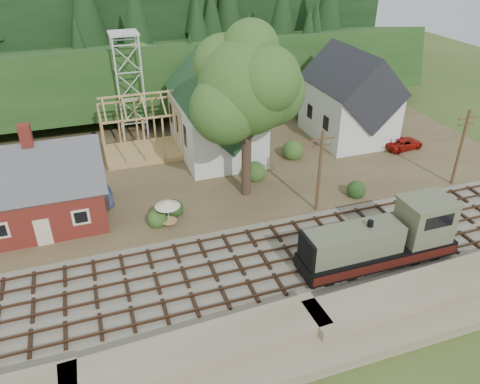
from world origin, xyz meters
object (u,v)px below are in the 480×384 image
object	(u,v)px
locomotive	(384,240)
patio_set	(167,205)
car_blue	(105,195)
car_red	(404,143)

from	to	relation	value
locomotive	patio_set	distance (m)	17.58
car_blue	patio_set	world-z (taller)	patio_set
car_blue	patio_set	bearing A→B (deg)	-51.86
locomotive	car_red	world-z (taller)	locomotive
locomotive	car_red	size ratio (longest dim) A/B	2.62
car_blue	car_red	size ratio (longest dim) A/B	0.71
car_red	patio_set	distance (m)	29.41
car_blue	patio_set	xyz separation A→B (m)	(4.76, -5.96, 1.46)
car_blue	car_red	xyz separation A→B (m)	(33.36, 0.78, 0.08)
locomotive	patio_set	world-z (taller)	locomotive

